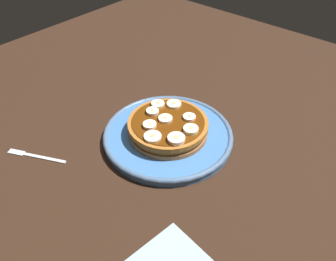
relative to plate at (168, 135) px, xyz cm
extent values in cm
cube|color=black|center=(0.00, 0.00, -2.62)|extent=(140.00, 140.00, 3.00)
cylinder|color=#3F72B2|center=(0.00, 0.00, -0.25)|extent=(27.58, 27.58, 1.73)
torus|color=#496588|center=(0.00, 0.00, 0.35)|extent=(27.96, 27.96, 1.21)
cylinder|color=#9E6338|center=(-0.02, -0.13, 1.13)|extent=(16.87, 16.87, 1.04)
cylinder|color=#9A5E25|center=(0.25, 0.39, 2.18)|extent=(16.22, 16.22, 1.04)
cylinder|color=#A46124|center=(-0.22, -0.35, 3.22)|extent=(16.99, 16.99, 1.04)
cylinder|color=#592B0A|center=(0.00, 0.00, 3.82)|extent=(15.35, 15.35, 0.16)
cylinder|color=#FBE2C0|center=(-0.40, -0.73, 4.10)|extent=(2.97, 2.97, 0.72)
cylinder|color=tan|center=(-0.40, -0.73, 4.50)|extent=(0.83, 0.83, 0.08)
cylinder|color=#FCE9C6|center=(3.72, -1.75, 4.17)|extent=(2.81, 2.81, 0.86)
cylinder|color=tan|center=(3.72, -1.75, 4.64)|extent=(0.79, 0.79, 0.08)
cylinder|color=beige|center=(-0.01, -4.39, 4.18)|extent=(2.73, 2.73, 0.87)
cylinder|color=tan|center=(-0.01, -4.39, 4.65)|extent=(0.77, 0.77, 0.08)
cylinder|color=#F9E6B5|center=(-2.84, -5.42, 4.11)|extent=(2.97, 2.97, 0.73)
cylinder|color=tan|center=(-2.84, -5.42, 4.51)|extent=(0.83, 0.83, 0.08)
cylinder|color=#F8F3C0|center=(-0.63, 5.51, 4.20)|extent=(3.09, 3.09, 0.91)
cylinder|color=tan|center=(-0.63, 5.51, 4.70)|extent=(0.87, 0.87, 0.08)
cylinder|color=#FDE0BF|center=(3.47, 5.11, 4.23)|extent=(3.49, 3.49, 0.98)
cylinder|color=tan|center=(3.47, 5.11, 4.76)|extent=(0.98, 0.98, 0.08)
cylinder|color=#FAE4C6|center=(-3.68, 2.74, 4.11)|extent=(2.70, 2.70, 0.73)
cylinder|color=tan|center=(-3.68, 2.74, 4.51)|extent=(0.76, 0.76, 0.08)
cylinder|color=beige|center=(5.85, 1.03, 4.05)|extent=(3.53, 3.53, 0.61)
cylinder|color=tan|center=(5.85, 1.03, 4.39)|extent=(0.99, 0.99, 0.08)
cylinder|color=#F7F3C3|center=(-5.17, -2.73, 4.08)|extent=(3.22, 3.22, 0.67)
cylinder|color=tan|center=(-5.17, -2.73, 4.45)|extent=(0.90, 0.90, 0.08)
cube|color=silver|center=(21.03, -15.26, -0.87)|extent=(4.77, 8.85, 0.50)
cube|color=silver|center=(23.86, -21.11, -0.87)|extent=(2.66, 3.70, 0.50)
camera|label=1|loc=(41.64, 35.81, 48.06)|focal=36.15mm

